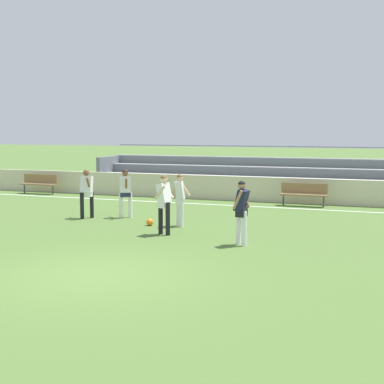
{
  "coord_description": "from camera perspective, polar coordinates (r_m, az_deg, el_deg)",
  "views": [
    {
      "loc": [
        5.75,
        -9.88,
        3.01
      ],
      "look_at": [
        -0.63,
        7.48,
        0.91
      ],
      "focal_mm": 52.13,
      "sensor_mm": 36.0,
      "label": 1
    }
  ],
  "objects": [
    {
      "name": "player_dark_challenging",
      "position": [
        14.44,
        5.09,
        -1.54
      ],
      "size": [
        0.39,
        0.46,
        1.69
      ],
      "color": "white",
      "rests_on": "ground"
    },
    {
      "name": "sideline_wall",
      "position": [
        23.43,
        5.85,
        0.32
      ],
      "size": [
        48.0,
        0.16,
        1.03
      ],
      "primitive_type": "cube",
      "color": "beige",
      "rests_on": "ground"
    },
    {
      "name": "player_white_trailing_run",
      "position": [
        15.85,
        -2.87,
        -0.74
      ],
      "size": [
        0.49,
        0.55,
        1.71
      ],
      "color": "black",
      "rests_on": "ground"
    },
    {
      "name": "field_line_sideline",
      "position": [
        21.99,
        4.82,
        -1.41
      ],
      "size": [
        44.0,
        0.12,
        0.01
      ],
      "primitive_type": "cube",
      "color": "white",
      "rests_on": "ground"
    },
    {
      "name": "player_white_wide_right",
      "position": [
        19.08,
        -10.73,
        0.28
      ],
      "size": [
        0.45,
        0.65,
        1.67
      ],
      "color": "black",
      "rests_on": "ground"
    },
    {
      "name": "bench_near_wall_gap",
      "position": [
        26.94,
        -15.36,
        0.99
      ],
      "size": [
        1.8,
        0.4,
        0.9
      ],
      "color": "olive",
      "rests_on": "ground"
    },
    {
      "name": "bench_far_left",
      "position": [
        22.2,
        11.36,
        -0.03
      ],
      "size": [
        1.8,
        0.4,
        0.9
      ],
      "color": "olive",
      "rests_on": "ground"
    },
    {
      "name": "player_white_overlapping",
      "position": [
        17.2,
        -1.25,
        -0.36
      ],
      "size": [
        0.58,
        0.47,
        1.63
      ],
      "color": "white",
      "rests_on": "ground"
    },
    {
      "name": "soccer_ball",
      "position": [
        17.5,
        -4.34,
        -3.09
      ],
      "size": [
        0.22,
        0.22,
        0.22
      ],
      "primitive_type": "sphere",
      "color": "orange",
      "rests_on": "ground"
    },
    {
      "name": "player_white_on_ball",
      "position": [
        19.03,
        -6.82,
        0.28
      ],
      "size": [
        0.47,
        0.7,
        1.64
      ],
      "color": "white",
      "rests_on": "ground"
    },
    {
      "name": "bleacher_stand",
      "position": [
        25.16,
        14.87,
        1.51
      ],
      "size": [
        22.82,
        2.6,
        2.22
      ],
      "color": "#B2B2B7",
      "rests_on": "ground"
    },
    {
      "name": "ground_plane",
      "position": [
        11.82,
        -9.81,
        -8.38
      ],
      "size": [
        160.0,
        160.0,
        0.0
      ],
      "primitive_type": "plane",
      "color": "#4C6B30"
    }
  ]
}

